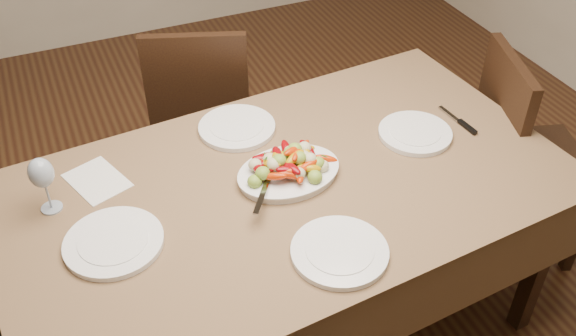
# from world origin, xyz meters

# --- Properties ---
(dining_table) EXTENTS (1.92, 1.19, 0.76)m
(dining_table) POSITION_xyz_m (0.19, 0.28, 0.38)
(dining_table) COLOR brown
(dining_table) RESTS_ON ground
(chair_far) EXTENTS (0.54, 0.54, 0.95)m
(chair_far) POSITION_xyz_m (0.17, 1.20, 0.47)
(chair_far) COLOR black
(chair_far) RESTS_ON ground
(chair_right) EXTENTS (0.53, 0.53, 0.95)m
(chair_right) POSITION_xyz_m (1.31, 0.31, 0.47)
(chair_right) COLOR black
(chair_right) RESTS_ON ground
(serving_platter) EXTENTS (0.36, 0.28, 0.02)m
(serving_platter) POSITION_xyz_m (0.20, 0.31, 0.77)
(serving_platter) COLOR white
(serving_platter) RESTS_ON dining_table
(roasted_vegetables) EXTENTS (0.29, 0.21, 0.09)m
(roasted_vegetables) POSITION_xyz_m (0.20, 0.31, 0.83)
(roasted_vegetables) COLOR #6D0307
(roasted_vegetables) RESTS_ON serving_platter
(serving_spoon) EXTENTS (0.27, 0.20, 0.03)m
(serving_spoon) POSITION_xyz_m (0.14, 0.26, 0.81)
(serving_spoon) COLOR #9EA0A8
(serving_spoon) RESTS_ON serving_platter
(plate_left) EXTENTS (0.29, 0.29, 0.02)m
(plate_left) POSITION_xyz_m (-0.39, 0.23, 0.77)
(plate_left) COLOR white
(plate_left) RESTS_ON dining_table
(plate_right) EXTENTS (0.26, 0.26, 0.02)m
(plate_right) POSITION_xyz_m (0.71, 0.34, 0.77)
(plate_right) COLOR white
(plate_right) RESTS_ON dining_table
(plate_far) EXTENTS (0.28, 0.28, 0.02)m
(plate_far) POSITION_xyz_m (0.14, 0.62, 0.77)
(plate_far) COLOR white
(plate_far) RESTS_ON dining_table
(plate_near) EXTENTS (0.28, 0.28, 0.02)m
(plate_near) POSITION_xyz_m (0.20, -0.07, 0.77)
(plate_near) COLOR white
(plate_near) RESTS_ON dining_table
(wine_glass) EXTENTS (0.08, 0.08, 0.20)m
(wine_glass) POSITION_xyz_m (-0.53, 0.46, 0.86)
(wine_glass) COLOR #8C99A5
(wine_glass) RESTS_ON dining_table
(menu_card) EXTENTS (0.21, 0.25, 0.00)m
(menu_card) POSITION_xyz_m (-0.38, 0.54, 0.76)
(menu_card) COLOR silver
(menu_card) RESTS_ON dining_table
(table_knife) EXTENTS (0.03, 0.20, 0.01)m
(table_knife) POSITION_xyz_m (0.90, 0.34, 0.76)
(table_knife) COLOR #9EA0A8
(table_knife) RESTS_ON dining_table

